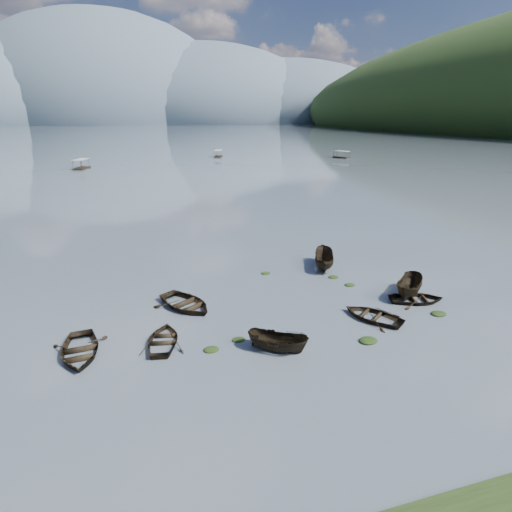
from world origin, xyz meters
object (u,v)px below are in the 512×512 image
object	(u,v)px
rowboat_0	(80,354)
rowboat_3	(373,319)
pontoon_left	(82,169)
pontoon_centre	(218,157)

from	to	relation	value
rowboat_0	rowboat_3	world-z (taller)	rowboat_0
rowboat_0	rowboat_3	distance (m)	19.55
pontoon_left	pontoon_centre	xyz separation A→B (m)	(42.31, 22.88, 0.00)
rowboat_3	pontoon_left	distance (m)	102.12
rowboat_3	pontoon_left	xyz separation A→B (m)	(-30.15, 97.57, 0.00)
rowboat_0	pontoon_centre	size ratio (longest dim) A/B	0.80
rowboat_3	pontoon_left	world-z (taller)	pontoon_left
pontoon_centre	pontoon_left	bearing A→B (deg)	-131.98
rowboat_3	pontoon_left	bearing A→B (deg)	-108.24
pontoon_left	pontoon_centre	size ratio (longest dim) A/B	1.11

